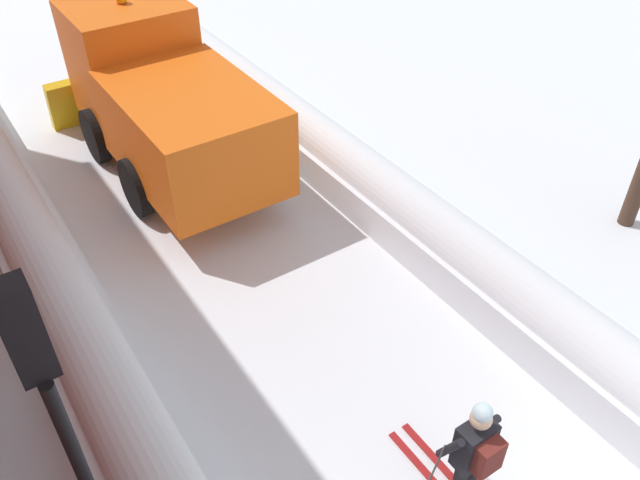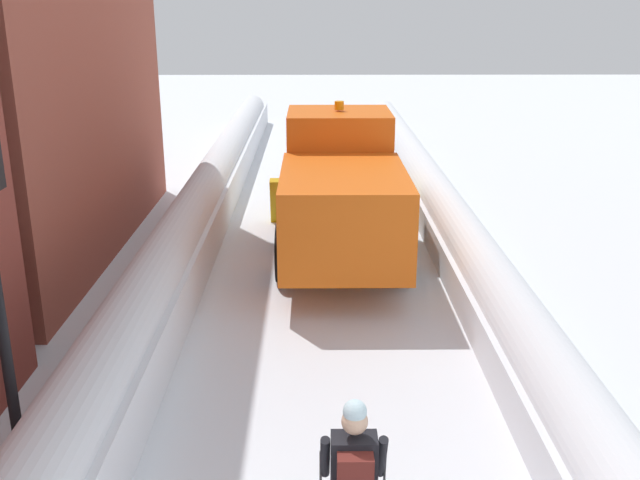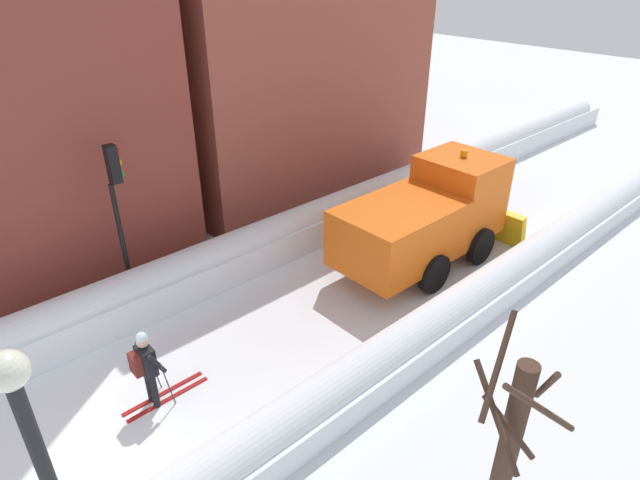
# 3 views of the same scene
# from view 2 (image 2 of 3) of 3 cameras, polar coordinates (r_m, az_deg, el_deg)

# --- Properties ---
(ground_plane) EXTENTS (80.00, 80.00, 0.00)m
(ground_plane) POSITION_cam_2_polar(r_m,az_deg,el_deg) (15.07, 0.30, -1.61)
(ground_plane) COLOR white
(snowbank_left) EXTENTS (1.10, 36.00, 1.31)m
(snowbank_left) POSITION_cam_2_polar(r_m,az_deg,el_deg) (15.10, -10.41, 0.62)
(snowbank_left) COLOR white
(snowbank_left) RESTS_ON ground
(snowbank_right) EXTENTS (1.10, 36.00, 1.09)m
(snowbank_right) POSITION_cam_2_polar(r_m,az_deg,el_deg) (15.21, 10.93, 0.17)
(snowbank_right) COLOR white
(snowbank_right) RESTS_ON ground
(plow_truck) EXTENTS (3.20, 5.98, 3.12)m
(plow_truck) POSITION_cam_2_polar(r_m,az_deg,el_deg) (14.64, 1.66, 3.83)
(plow_truck) COLOR orange
(plow_truck) RESTS_ON ground
(skier) EXTENTS (0.62, 1.80, 1.81)m
(skier) POSITION_cam_2_polar(r_m,az_deg,el_deg) (6.94, 2.68, -18.29)
(skier) COLOR black
(skier) RESTS_ON ground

